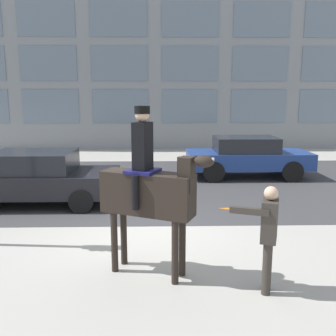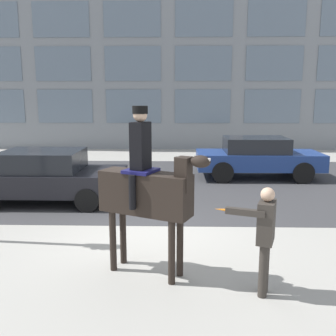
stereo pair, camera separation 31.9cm
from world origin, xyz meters
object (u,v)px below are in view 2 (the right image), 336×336
at_px(pedestrian_bystander, 265,233).
at_px(street_car_far_lane, 257,157).
at_px(mounted_horse_lead, 147,189).
at_px(street_car_near_lane, 46,176).

bearing_deg(pedestrian_bystander, street_car_far_lane, -81.37).
distance_m(mounted_horse_lead, street_car_near_lane, 5.21).
bearing_deg(street_car_near_lane, mounted_horse_lead, -53.15).
distance_m(pedestrian_bystander, street_car_near_lane, 6.79).
bearing_deg(street_car_near_lane, pedestrian_bystander, -44.58).
distance_m(pedestrian_bystander, street_car_far_lane, 8.13).
height_order(mounted_horse_lead, street_car_far_lane, mounted_horse_lead).
relative_size(street_car_near_lane, street_car_far_lane, 0.97).
bearing_deg(mounted_horse_lead, street_car_near_lane, 151.38).
bearing_deg(mounted_horse_lead, street_car_far_lane, 90.37).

